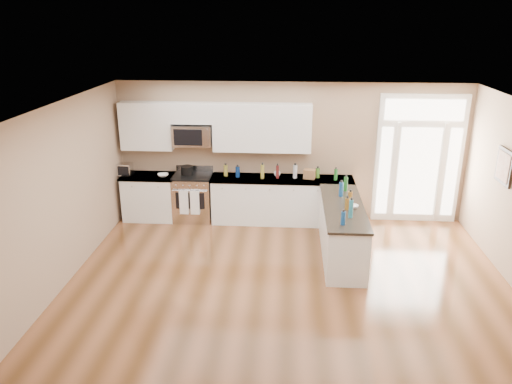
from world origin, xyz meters
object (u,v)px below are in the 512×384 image
stockpot (187,170)px  toaster_oven (125,169)px  kitchen_range (193,197)px  peninsula_cabinet (342,232)px

stockpot → toaster_oven: (-1.26, -0.09, 0.01)m
kitchen_range → peninsula_cabinet: bearing=-26.5°
kitchen_range → stockpot: stockpot is taller
peninsula_cabinet → kitchen_range: size_ratio=2.15×
kitchen_range → toaster_oven: 1.49m
stockpot → peninsula_cabinet: bearing=-26.7°
peninsula_cabinet → kitchen_range: kitchen_range is taller
stockpot → toaster_oven: size_ratio=0.89×
toaster_oven → peninsula_cabinet: bearing=-14.8°
stockpot → toaster_oven: bearing=-176.0°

